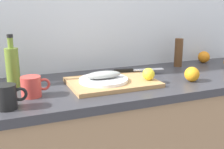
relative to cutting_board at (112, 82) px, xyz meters
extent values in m
cube|color=silver|center=(0.05, 0.36, 0.34)|extent=(3.20, 0.05, 2.50)
cube|color=#333338|center=(0.05, 0.03, -0.03)|extent=(2.00, 0.60, 0.04)
cube|color=tan|center=(0.00, 0.00, 0.00)|extent=(0.43, 0.31, 0.02)
cylinder|color=white|center=(-0.05, 0.00, 0.02)|extent=(0.24, 0.24, 0.01)
ellipsoid|color=#999E99|center=(-0.05, 0.00, 0.04)|extent=(0.18, 0.08, 0.04)
cube|color=silver|center=(0.27, 0.10, 0.02)|extent=(0.18, 0.07, 0.00)
cube|color=black|center=(0.12, 0.13, 0.02)|extent=(0.11, 0.04, 0.02)
sphere|color=yellow|center=(0.17, -0.07, 0.04)|extent=(0.06, 0.06, 0.06)
cylinder|color=olive|center=(-0.46, 0.14, 0.09)|extent=(0.06, 0.06, 0.19)
cylinder|color=olive|center=(-0.46, 0.14, 0.21)|extent=(0.03, 0.03, 0.05)
cylinder|color=black|center=(-0.46, 0.14, 0.24)|extent=(0.03, 0.03, 0.02)
cylinder|color=#CC3F38|center=(-0.40, -0.04, 0.04)|extent=(0.09, 0.09, 0.09)
torus|color=#CC3F38|center=(-0.34, -0.04, 0.04)|extent=(0.06, 0.01, 0.06)
cylinder|color=black|center=(-0.50, -0.16, 0.04)|extent=(0.08, 0.08, 0.10)
torus|color=black|center=(-0.45, -0.16, 0.04)|extent=(0.06, 0.01, 0.06)
sphere|color=orange|center=(0.78, 0.24, 0.03)|extent=(0.08, 0.08, 0.08)
sphere|color=orange|center=(0.40, -0.11, 0.03)|extent=(0.08, 0.08, 0.08)
cylinder|color=brown|center=(0.55, 0.22, 0.08)|extent=(0.05, 0.05, 0.18)
camera|label=1|loc=(-0.51, -1.24, 0.39)|focal=44.27mm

